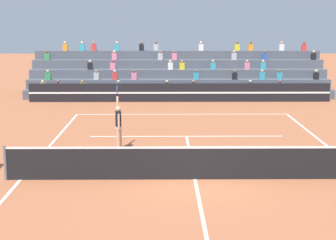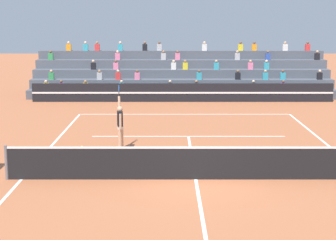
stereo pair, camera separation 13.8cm
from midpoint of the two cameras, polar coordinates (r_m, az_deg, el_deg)
name	(u,v)px [view 2 (the right image)]	position (r m, az deg, el deg)	size (l,w,h in m)	color
ground_plane	(194,179)	(17.79, 2.89, -6.05)	(120.00, 120.00, 0.00)	#AD603D
court_lines	(194,179)	(17.79, 2.89, -6.04)	(11.10, 23.90, 0.01)	white
tennis_net	(194,163)	(17.65, 2.91, -4.35)	(12.00, 0.10, 1.10)	slate
sponsor_banner_wall	(181,93)	(33.64, 1.44, 2.81)	(18.00, 0.26, 1.10)	black
bleacher_stand	(179,78)	(37.36, 1.28, 4.30)	(19.23, 4.75, 3.38)	#4C515B
tennis_player	(118,125)	(21.41, -4.87, -0.50)	(0.32, 0.87, 2.50)	tan
tennis_ball	(80,147)	(22.24, -8.74, -2.69)	(0.07, 0.07, 0.07)	#C6DB33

